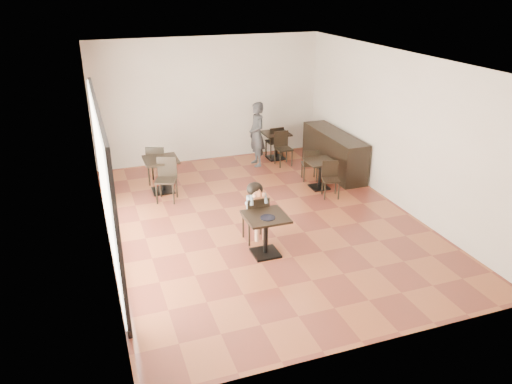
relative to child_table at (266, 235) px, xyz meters
name	(u,v)px	position (x,y,z in m)	size (l,w,h in m)	color
floor	(262,220)	(0.42, 1.30, -0.38)	(6.00, 8.00, 0.01)	brown
ceiling	(263,59)	(0.42, 1.30, 2.82)	(6.00, 8.00, 0.01)	silver
wall_back	(209,100)	(0.42, 5.30, 1.22)	(6.00, 0.01, 3.20)	beige
wall_front	(377,241)	(0.42, -2.70, 1.22)	(6.00, 0.01, 3.20)	beige
wall_left	(99,163)	(-2.58, 1.30, 1.22)	(0.01, 8.00, 3.20)	beige
wall_right	(397,130)	(3.42, 1.30, 1.22)	(0.01, 8.00, 3.20)	beige
storefront_window	(104,184)	(-2.55, 0.80, 1.02)	(0.04, 4.50, 2.60)	white
child_table	(266,235)	(0.00, 0.00, 0.00)	(0.72, 0.72, 0.76)	black
child_chair	(255,218)	(0.00, 0.55, 0.08)	(0.41, 0.41, 0.91)	black
child	(255,212)	(0.00, 0.55, 0.20)	(0.41, 0.58, 1.15)	slate
plate	(268,218)	(0.00, -0.10, 0.39)	(0.26, 0.26, 0.02)	black
pizza_slice	(259,195)	(0.00, 0.36, 0.62)	(0.27, 0.21, 0.06)	#DABE7D
adult_patron	(257,134)	(1.40, 4.38, 0.45)	(0.60, 0.40, 1.66)	#35363A
cafe_table_mid	(320,174)	(2.25, 2.42, -0.05)	(0.63, 0.63, 0.67)	black
cafe_table_left	(162,175)	(-1.22, 3.44, 0.02)	(0.75, 0.75, 0.79)	black
cafe_table_back	(276,146)	(2.05, 4.68, -0.02)	(0.68, 0.68, 0.72)	black
chair_mid_a	(310,164)	(2.25, 2.97, 0.02)	(0.36, 0.36, 0.81)	black
chair_mid_b	(331,180)	(2.25, 1.87, 0.02)	(0.36, 0.36, 0.81)	black
chair_left_a	(158,164)	(-1.22, 3.99, 0.10)	(0.43, 0.43, 0.95)	black
chair_left_b	(166,180)	(-1.22, 2.89, 0.10)	(0.43, 0.43, 0.95)	black
chair_back_a	(274,142)	(2.05, 4.80, 0.06)	(0.39, 0.39, 0.87)	black
chair_back_b	(284,149)	(2.05, 4.13, 0.06)	(0.39, 0.39, 0.87)	black
service_counter	(334,152)	(3.07, 3.30, 0.12)	(0.60, 2.40, 1.00)	black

